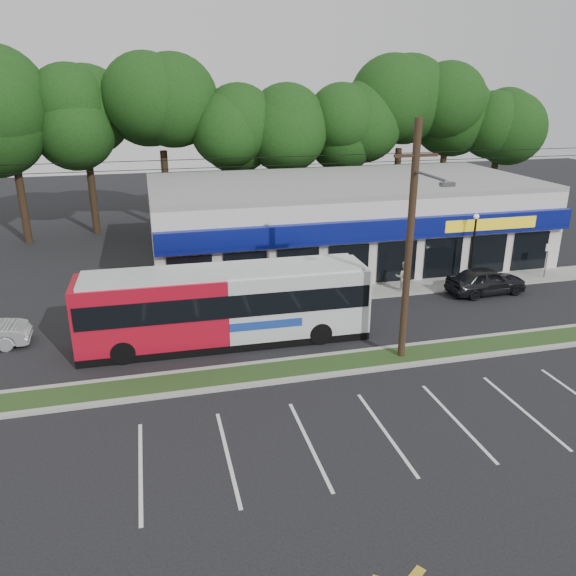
{
  "coord_description": "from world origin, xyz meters",
  "views": [
    {
      "loc": [
        -7.12,
        -18.98,
        11.11
      ],
      "look_at": [
        -1.04,
        5.0,
        2.17
      ],
      "focal_mm": 35.0,
      "sensor_mm": 36.0,
      "label": 1
    }
  ],
  "objects_px": {
    "lamp_post": "(474,241)",
    "metrobus": "(225,304)",
    "pedestrian_a": "(338,295)",
    "car_dark": "(486,281)",
    "pedestrian_b": "(403,277)",
    "utility_pole": "(407,237)",
    "sign_post": "(548,254)"
  },
  "relations": [
    {
      "from": "sign_post",
      "to": "pedestrian_a",
      "type": "distance_m",
      "value": 14.16
    },
    {
      "from": "car_dark",
      "to": "pedestrian_b",
      "type": "bearing_deg",
      "value": 70.45
    },
    {
      "from": "lamp_post",
      "to": "metrobus",
      "type": "xyz_separation_m",
      "value": [
        -15.08,
        -4.3,
        -0.82
      ]
    },
    {
      "from": "lamp_post",
      "to": "car_dark",
      "type": "xyz_separation_m",
      "value": [
        0.02,
        -1.62,
        -1.9
      ]
    },
    {
      "from": "utility_pole",
      "to": "metrobus",
      "type": "xyz_separation_m",
      "value": [
        -6.91,
        3.57,
        -3.57
      ]
    },
    {
      "from": "lamp_post",
      "to": "pedestrian_b",
      "type": "relative_size",
      "value": 2.31
    },
    {
      "from": "utility_pole",
      "to": "car_dark",
      "type": "xyz_separation_m",
      "value": [
        8.19,
        6.25,
        -4.64
      ]
    },
    {
      "from": "pedestrian_a",
      "to": "sign_post",
      "type": "bearing_deg",
      "value": 162.81
    },
    {
      "from": "sign_post",
      "to": "pedestrian_a",
      "type": "relative_size",
      "value": 1.15
    },
    {
      "from": "metrobus",
      "to": "pedestrian_a",
      "type": "distance_m",
      "value": 6.48
    },
    {
      "from": "lamp_post",
      "to": "car_dark",
      "type": "height_order",
      "value": "lamp_post"
    },
    {
      "from": "utility_pole",
      "to": "pedestrian_a",
      "type": "height_order",
      "value": "utility_pole"
    },
    {
      "from": "sign_post",
      "to": "metrobus",
      "type": "height_order",
      "value": "metrobus"
    },
    {
      "from": "metrobus",
      "to": "car_dark",
      "type": "distance_m",
      "value": 15.37
    },
    {
      "from": "sign_post",
      "to": "pedestrian_b",
      "type": "xyz_separation_m",
      "value": [
        -9.41,
        -0.07,
        -0.64
      ]
    },
    {
      "from": "metrobus",
      "to": "pedestrian_b",
      "type": "distance_m",
      "value": 11.43
    },
    {
      "from": "lamp_post",
      "to": "metrobus",
      "type": "distance_m",
      "value": 15.7
    },
    {
      "from": "lamp_post",
      "to": "pedestrian_a",
      "type": "bearing_deg",
      "value": -166.02
    },
    {
      "from": "utility_pole",
      "to": "lamp_post",
      "type": "height_order",
      "value": "utility_pole"
    },
    {
      "from": "lamp_post",
      "to": "pedestrian_a",
      "type": "relative_size",
      "value": 2.2
    },
    {
      "from": "sign_post",
      "to": "utility_pole",
      "type": "bearing_deg",
      "value": -149.85
    },
    {
      "from": "sign_post",
      "to": "pedestrian_a",
      "type": "bearing_deg",
      "value": -171.81
    },
    {
      "from": "utility_pole",
      "to": "car_dark",
      "type": "distance_m",
      "value": 11.3
    },
    {
      "from": "metrobus",
      "to": "car_dark",
      "type": "bearing_deg",
      "value": 11.24
    },
    {
      "from": "utility_pole",
      "to": "car_dark",
      "type": "height_order",
      "value": "utility_pole"
    },
    {
      "from": "lamp_post",
      "to": "metrobus",
      "type": "bearing_deg",
      "value": -164.08
    },
    {
      "from": "sign_post",
      "to": "pedestrian_b",
      "type": "bearing_deg",
      "value": -179.55
    },
    {
      "from": "pedestrian_a",
      "to": "pedestrian_b",
      "type": "bearing_deg",
      "value": 177.54
    },
    {
      "from": "metrobus",
      "to": "sign_post",
      "type": "bearing_deg",
      "value": 12.65
    },
    {
      "from": "metrobus",
      "to": "pedestrian_b",
      "type": "height_order",
      "value": "metrobus"
    },
    {
      "from": "lamp_post",
      "to": "car_dark",
      "type": "relative_size",
      "value": 0.94
    },
    {
      "from": "pedestrian_a",
      "to": "pedestrian_b",
      "type": "distance_m",
      "value": 4.98
    }
  ]
}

